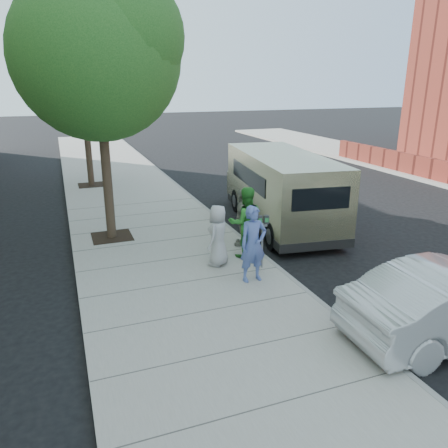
# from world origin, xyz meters

# --- Properties ---
(ground) EXTENTS (120.00, 120.00, 0.00)m
(ground) POSITION_xyz_m (0.00, 0.00, 0.00)
(ground) COLOR black
(ground) RESTS_ON ground
(sidewalk) EXTENTS (5.00, 60.00, 0.15)m
(sidewalk) POSITION_xyz_m (-1.00, 0.00, 0.07)
(sidewalk) COLOR gray
(sidewalk) RESTS_ON ground
(curb_face) EXTENTS (0.12, 60.00, 0.16)m
(curb_face) POSITION_xyz_m (1.44, 0.00, 0.07)
(curb_face) COLOR gray
(curb_face) RESTS_ON ground
(tree_near) EXTENTS (4.62, 4.60, 7.53)m
(tree_near) POSITION_xyz_m (-2.25, 2.40, 5.55)
(tree_near) COLOR black
(tree_near) RESTS_ON sidewalk
(tree_far) EXTENTS (3.92, 3.80, 6.49)m
(tree_far) POSITION_xyz_m (-2.25, 10.00, 4.88)
(tree_far) COLOR black
(tree_far) RESTS_ON sidewalk
(parking_meter) EXTENTS (0.30, 0.15, 1.40)m
(parking_meter) POSITION_xyz_m (1.03, -1.37, 1.17)
(parking_meter) COLOR gray
(parking_meter) RESTS_ON sidewalk
(van) EXTENTS (3.01, 6.83, 2.45)m
(van) POSITION_xyz_m (3.32, 2.06, 1.30)
(van) COLOR #B7B283
(van) RESTS_ON ground
(person_officer) EXTENTS (0.70, 0.48, 1.85)m
(person_officer) POSITION_xyz_m (0.50, -1.96, 1.08)
(person_officer) COLOR #4F63A9
(person_officer) RESTS_ON sidewalk
(person_green_shirt) EXTENTS (1.01, 0.83, 1.95)m
(person_green_shirt) POSITION_xyz_m (0.93, -0.51, 1.12)
(person_green_shirt) COLOR #2D862C
(person_green_shirt) RESTS_ON sidewalk
(person_gray_shirt) EXTENTS (0.91, 0.92, 1.60)m
(person_gray_shirt) POSITION_xyz_m (0.05, -0.77, 0.95)
(person_gray_shirt) COLOR #ACADAF
(person_gray_shirt) RESTS_ON sidewalk
(person_striped_polo) EXTENTS (0.87, 1.04, 1.67)m
(person_striped_polo) POSITION_xyz_m (1.20, 0.35, 0.98)
(person_striped_polo) COLOR gray
(person_striped_polo) RESTS_ON sidewalk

